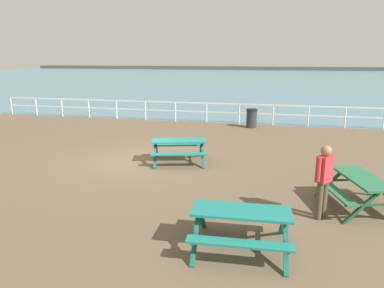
{
  "coord_description": "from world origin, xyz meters",
  "views": [
    {
      "loc": [
        4.45,
        -11.0,
        3.47
      ],
      "look_at": [
        1.99,
        -0.45,
        0.8
      ],
      "focal_mm": 32.99,
      "sensor_mm": 36.0,
      "label": 1
    }
  ],
  "objects_px": {
    "picnic_table_mid_centre": "(241,220)",
    "visitor": "(324,177)",
    "litter_bin": "(252,118)",
    "picnic_table_near_right": "(179,145)",
    "picnic_table_near_left": "(361,185)"
  },
  "relations": [
    {
      "from": "picnic_table_mid_centre",
      "to": "litter_bin",
      "type": "height_order",
      "value": "litter_bin"
    },
    {
      "from": "visitor",
      "to": "litter_bin",
      "type": "bearing_deg",
      "value": -38.49
    },
    {
      "from": "picnic_table_near_left",
      "to": "visitor",
      "type": "distance_m",
      "value": 1.28
    },
    {
      "from": "picnic_table_near_right",
      "to": "visitor",
      "type": "height_order",
      "value": "visitor"
    },
    {
      "from": "picnic_table_mid_centre",
      "to": "visitor",
      "type": "distance_m",
      "value": 2.36
    },
    {
      "from": "picnic_table_near_left",
      "to": "litter_bin",
      "type": "height_order",
      "value": "litter_bin"
    },
    {
      "from": "visitor",
      "to": "picnic_table_mid_centre",
      "type": "bearing_deg",
      "value": 85.95
    },
    {
      "from": "picnic_table_mid_centre",
      "to": "litter_bin",
      "type": "relative_size",
      "value": 1.98
    },
    {
      "from": "picnic_table_near_right",
      "to": "visitor",
      "type": "bearing_deg",
      "value": -55.12
    },
    {
      "from": "picnic_table_near_right",
      "to": "picnic_table_near_left",
      "type": "bearing_deg",
      "value": -43.14
    },
    {
      "from": "picnic_table_near_left",
      "to": "picnic_table_mid_centre",
      "type": "xyz_separation_m",
      "value": [
        -2.56,
        -2.47,
        0.0
      ]
    },
    {
      "from": "picnic_table_near_left",
      "to": "visitor",
      "type": "xyz_separation_m",
      "value": [
        -0.95,
        -0.77,
        0.36
      ]
    },
    {
      "from": "picnic_table_mid_centre",
      "to": "litter_bin",
      "type": "distance_m",
      "value": 11.89
    },
    {
      "from": "picnic_table_near_right",
      "to": "picnic_table_mid_centre",
      "type": "bearing_deg",
      "value": -79.03
    },
    {
      "from": "picnic_table_near_left",
      "to": "litter_bin",
      "type": "bearing_deg",
      "value": 2.79
    }
  ]
}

